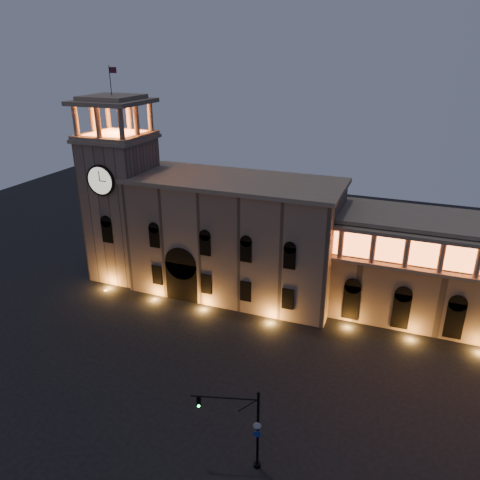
% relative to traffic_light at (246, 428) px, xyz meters
% --- Properties ---
extents(ground, '(160.00, 160.00, 0.00)m').
position_rel_traffic_light_xyz_m(ground, '(-11.04, 8.46, -4.35)').
color(ground, black).
rests_on(ground, ground).
extents(government_building, '(30.80, 12.80, 17.60)m').
position_rel_traffic_light_xyz_m(government_building, '(-13.12, 30.39, 4.42)').
color(government_building, '#826955').
rests_on(government_building, ground).
extents(clock_tower, '(9.80, 9.80, 32.40)m').
position_rel_traffic_light_xyz_m(clock_tower, '(-31.54, 29.44, 8.15)').
color(clock_tower, '#826955').
rests_on(clock_tower, ground).
extents(traffic_light, '(5.86, 1.93, 8.29)m').
position_rel_traffic_light_xyz_m(traffic_light, '(0.00, 0.00, 0.00)').
color(traffic_light, black).
rests_on(traffic_light, ground).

